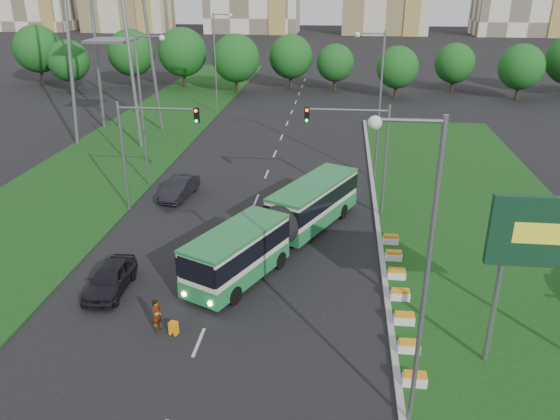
# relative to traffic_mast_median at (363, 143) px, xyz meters

# --- Properties ---
(ground) EXTENTS (360.00, 360.00, 0.00)m
(ground) POSITION_rel_traffic_mast_median_xyz_m (-4.78, -10.00, -5.35)
(ground) COLOR black
(ground) RESTS_ON ground
(grass_median) EXTENTS (14.00, 60.00, 0.15)m
(grass_median) POSITION_rel_traffic_mast_median_xyz_m (8.22, -2.00, -5.27)
(grass_median) COLOR #134213
(grass_median) RESTS_ON ground
(median_kerb) EXTENTS (0.30, 60.00, 0.18)m
(median_kerb) POSITION_rel_traffic_mast_median_xyz_m (1.27, -2.00, -5.26)
(median_kerb) COLOR #989898
(median_kerb) RESTS_ON ground
(left_verge) EXTENTS (12.00, 110.00, 0.10)m
(left_verge) POSITION_rel_traffic_mast_median_xyz_m (-22.78, 15.00, -5.30)
(left_verge) COLOR #134213
(left_verge) RESTS_ON ground
(lane_markings) EXTENTS (0.20, 100.00, 0.01)m
(lane_markings) POSITION_rel_traffic_mast_median_xyz_m (-7.78, 10.00, -5.35)
(lane_markings) COLOR #B5B6AF
(lane_markings) RESTS_ON ground
(flower_planters) EXTENTS (1.10, 13.70, 0.60)m
(flower_planters) POSITION_rel_traffic_mast_median_xyz_m (1.92, -11.40, -4.90)
(flower_planters) COLOR white
(flower_planters) RESTS_ON grass_median
(traffic_mast_median) EXTENTS (5.76, 0.32, 8.00)m
(traffic_mast_median) POSITION_rel_traffic_mast_median_xyz_m (0.00, 0.00, 0.00)
(traffic_mast_median) COLOR gray
(traffic_mast_median) RESTS_ON ground
(traffic_mast_left) EXTENTS (5.76, 0.32, 8.00)m
(traffic_mast_left) POSITION_rel_traffic_mast_median_xyz_m (-15.16, -1.00, 0.00)
(traffic_mast_left) COLOR gray
(traffic_mast_left) RESTS_ON ground
(street_lamps) EXTENTS (36.00, 60.00, 12.00)m
(street_lamps) POSITION_rel_traffic_mast_median_xyz_m (-7.78, 0.00, 0.65)
(street_lamps) COLOR gray
(street_lamps) RESTS_ON ground
(tree_line) EXTENTS (120.00, 8.00, 9.00)m
(tree_line) POSITION_rel_traffic_mast_median_xyz_m (5.22, 45.00, -0.85)
(tree_line) COLOR #16541B
(tree_line) RESTS_ON ground
(articulated_bus) EXTENTS (2.59, 16.64, 2.74)m
(articulated_bus) POSITION_rel_traffic_mast_median_xyz_m (-5.22, -5.85, -3.67)
(articulated_bus) COLOR beige
(articulated_bus) RESTS_ON ground
(car_left_near) EXTENTS (1.96, 4.63, 1.56)m
(car_left_near) POSITION_rel_traffic_mast_median_xyz_m (-13.64, -12.04, -4.57)
(car_left_near) COLOR black
(car_left_near) RESTS_ON ground
(car_left_far) EXTENTS (2.22, 4.84, 1.54)m
(car_left_far) POSITION_rel_traffic_mast_median_xyz_m (-13.78, 1.83, -4.58)
(car_left_far) COLOR black
(car_left_far) RESTS_ON ground
(pedestrian) EXTENTS (0.58, 0.72, 1.71)m
(pedestrian) POSITION_rel_traffic_mast_median_xyz_m (-9.96, -15.28, -4.50)
(pedestrian) COLOR gray
(pedestrian) RESTS_ON ground
(shopping_trolley) EXTENTS (0.38, 0.41, 0.66)m
(shopping_trolley) POSITION_rel_traffic_mast_median_xyz_m (-9.12, -15.48, -5.02)
(shopping_trolley) COLOR orange
(shopping_trolley) RESTS_ON ground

